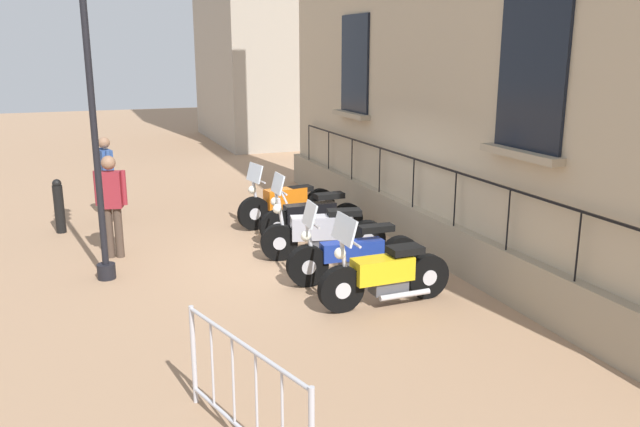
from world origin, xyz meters
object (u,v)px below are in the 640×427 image
object	(u,v)px
motorcycle_silver	(323,233)
pedestrian_standing	(106,173)
motorcycle_blue	(354,255)
crowd_barrier	(245,392)
motorcycle_orange	(286,203)
motorcycle_yellow	(384,275)
motorcycle_black	(311,217)
bollard	(59,206)
pedestrian_walking	(111,200)
lamppost	(86,32)

from	to	relation	value
motorcycle_silver	pedestrian_standing	world-z (taller)	pedestrian_standing
motorcycle_blue	crowd_barrier	world-z (taller)	motorcycle_blue
motorcycle_orange	motorcycle_yellow	bearing A→B (deg)	89.41
motorcycle_silver	motorcycle_blue	bearing A→B (deg)	91.76
motorcycle_blue	motorcycle_black	bearing A→B (deg)	-93.87
motorcycle_orange	motorcycle_silver	bearing A→B (deg)	87.97
crowd_barrier	bollard	size ratio (longest dim) A/B	1.81
pedestrian_standing	motorcycle_yellow	bearing A→B (deg)	118.04
motorcycle_blue	pedestrian_standing	xyz separation A→B (m)	(3.30, -5.14, 0.59)
motorcycle_orange	pedestrian_walking	world-z (taller)	pedestrian_walking
motorcycle_yellow	lamppost	bearing A→B (deg)	-35.02
motorcycle_orange	pedestrian_standing	distance (m)	3.78
bollard	motorcycle_blue	bearing A→B (deg)	133.34
motorcycle_orange	motorcycle_black	world-z (taller)	motorcycle_orange
motorcycle_silver	bollard	distance (m)	5.35
motorcycle_black	bollard	xyz separation A→B (m)	(4.41, -2.20, 0.10)
motorcycle_black	motorcycle_blue	bearing A→B (deg)	86.13
motorcycle_orange	motorcycle_yellow	size ratio (longest dim) A/B	1.08
motorcycle_yellow	crowd_barrier	world-z (taller)	motorcycle_yellow
motorcycle_silver	pedestrian_walking	size ratio (longest dim) A/B	1.21
motorcycle_silver	motorcycle_blue	size ratio (longest dim) A/B	0.98
motorcycle_blue	lamppost	bearing A→B (deg)	-22.15
motorcycle_silver	lamppost	xyz separation A→B (m)	(3.54, -0.25, 3.28)
motorcycle_orange	pedestrian_walking	distance (m)	3.58
motorcycle_black	pedestrian_walking	world-z (taller)	pedestrian_walking
motorcycle_black	motorcycle_yellow	world-z (taller)	motorcycle_yellow
motorcycle_silver	pedestrian_walking	world-z (taller)	pedestrian_walking
motorcycle_orange	crowd_barrier	size ratio (longest dim) A/B	1.12
motorcycle_yellow	motorcycle_orange	bearing A→B (deg)	-90.59
motorcycle_black	motorcycle_silver	bearing A→B (deg)	80.06
motorcycle_black	lamppost	distance (m)	5.04
motorcycle_blue	crowd_barrier	xyz separation A→B (m)	(2.66, 3.62, 0.16)
lamppost	crowd_barrier	xyz separation A→B (m)	(-0.92, 5.08, -3.15)
crowd_barrier	bollard	distance (m)	8.28
motorcycle_silver	bollard	world-z (taller)	motorcycle_silver
motorcycle_orange	pedestrian_standing	size ratio (longest dim) A/B	1.24
motorcycle_blue	motorcycle_yellow	distance (m)	1.05
bollard	motorcycle_orange	bearing A→B (deg)	166.38
motorcycle_black	crowd_barrier	size ratio (longest dim) A/B	1.06
motorcycle_orange	pedestrian_standing	world-z (taller)	pedestrian_standing
lamppost	motorcycle_orange	bearing A→B (deg)	-150.96
motorcycle_yellow	lamppost	size ratio (longest dim) A/B	0.41
motorcycle_blue	lamppost	xyz separation A→B (m)	(3.58, -1.46, 3.31)
motorcycle_black	crowd_barrier	world-z (taller)	motorcycle_black
lamppost	pedestrian_standing	distance (m)	4.59
motorcycle_orange	motorcycle_yellow	xyz separation A→B (m)	(0.05, 4.51, -0.02)
bollard	pedestrian_walking	bearing A→B (deg)	114.07
motorcycle_silver	crowd_barrier	xyz separation A→B (m)	(2.62, 4.83, 0.13)
motorcycle_black	pedestrian_walking	xyz separation A→B (m)	(3.52, -0.22, 0.57)
pedestrian_standing	bollard	bearing A→B (deg)	33.96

